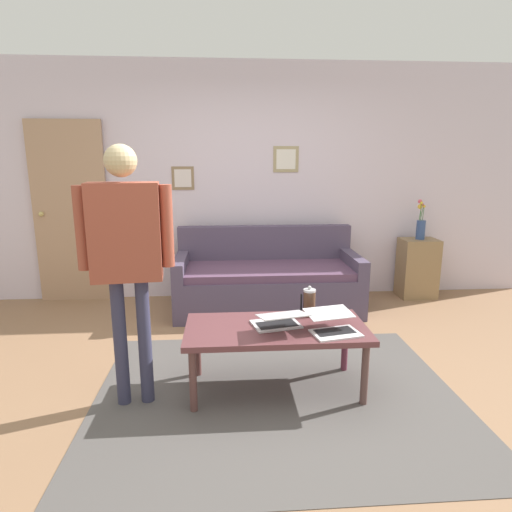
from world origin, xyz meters
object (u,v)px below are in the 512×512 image
Objects in this scene: laptop_left at (278,321)px; french_press at (309,302)px; interior_door at (71,213)px; couch at (267,282)px; coffee_table at (276,333)px; laptop_center at (333,326)px; side_shelf at (417,268)px; flower_vase at (421,226)px; person_standing at (126,244)px.

laptop_left is 1.83× the size of french_press.
interior_door is at bearing -46.57° from laptop_left.
couch is 1.72m from coffee_table.
side_shelf reaches higher than laptop_center.
flower_vase reaches higher than side_shelf.
flower_vase reaches higher than coffee_table.
flower_vase is (-4.03, 0.18, -0.17)m from interior_door.
side_shelf is (-1.56, -2.14, -0.17)m from laptop_center.
laptop_left is 1.14m from person_standing.
couch is 8.45× the size of french_press.
couch is 1.55× the size of coffee_table.
flower_vase is (-1.83, -0.31, 0.55)m from couch.
person_standing is at bearing 13.56° from french_press.
french_press is 0.14× the size of person_standing.
laptop_center is (-2.47, 2.33, -0.50)m from interior_door.
laptop_left is 0.25× the size of person_standing.
coffee_table is 3.38× the size of laptop_center.
french_press reaches higher than coffee_table.
coffee_table is at bearing 36.28° from french_press.
laptop_left is at bearing 121.59° from coffee_table.
interior_door is 4.81× the size of laptop_left.
laptop_left is at bearing 40.19° from french_press.
person_standing is (1.08, 1.81, 0.79)m from couch.
laptop_left is 0.38m from laptop_center.
side_shelf is at bearing -170.43° from couch.
french_press reaches higher than laptop_left.
coffee_table is 1.81× the size of side_shelf.
laptop_center is (-0.27, 1.83, 0.22)m from couch.
laptop_center is 0.22× the size of person_standing.
coffee_table is at bearing -18.16° from laptop_center.
couch reaches higher than side_shelf.
flower_vase is (-1.94, -2.02, 0.43)m from coffee_table.
coffee_table is 1.18m from person_standing.
coffee_table is at bearing -174.05° from person_standing.
person_standing reaches higher than laptop_left.
person_standing is (0.97, 0.10, 0.67)m from coffee_table.
person_standing is at bearing 59.29° from couch.
french_press is at bearing 96.23° from couch.
coffee_table is 2.80m from side_shelf.
laptop_left is at bearing -175.26° from person_standing.
person_standing reaches higher than coffee_table.
person_standing is at bearing -0.92° from laptop_center.
side_shelf is 3.68m from person_standing.
laptop_center is at bearing 108.10° from french_press.
person_standing is (1.24, 0.30, 0.52)m from french_press.
flower_vase reaches higher than couch.
flower_vase is at bearing -133.74° from coffee_table.
interior_door is at bearing -64.05° from person_standing.
interior_door is 8.79× the size of french_press.
couch is at bearing -83.77° from french_press.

